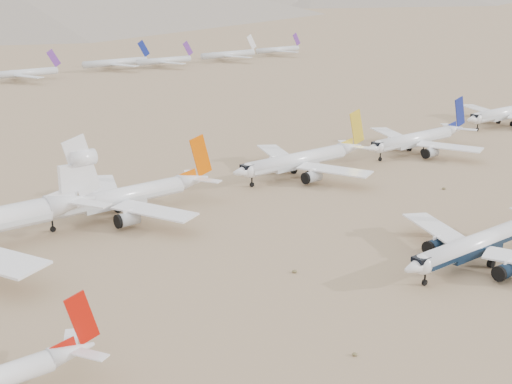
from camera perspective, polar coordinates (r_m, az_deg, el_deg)
ground at (r=152.31m, az=15.39°, el=-5.08°), size 7000.00×7000.00×0.00m
main_airliner at (r=150.03m, az=17.68°, el=-3.84°), size 44.90×43.85×15.85m
row2_navy_widebody at (r=236.71m, az=12.84°, el=4.17°), size 45.40×44.39×16.15m
row2_gold_tail at (r=204.66m, az=3.74°, el=2.60°), size 47.03×45.99×16.74m
row2_orange_tail at (r=173.27m, az=-10.43°, el=-0.35°), size 47.15×46.12×16.82m
row2_blue_far at (r=290.20m, az=19.45°, el=6.01°), size 47.19×46.13×16.77m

